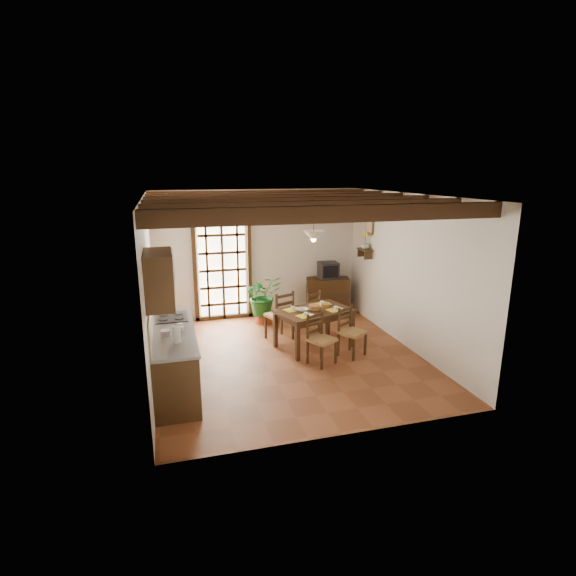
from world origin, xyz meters
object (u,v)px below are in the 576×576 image
object	(u,v)px
chair_far_right	(308,320)
crt_tv	(328,270)
sideboard	(328,296)
chair_far_left	(280,324)
dining_table	(314,315)
chair_near_right	(351,341)
potted_plant	(263,297)
chair_near_left	(321,348)
pendant_lamp	(314,235)
kitchen_counter	(174,357)

from	to	relation	value
chair_far_right	crt_tv	distance (m)	1.59
chair_far_right	sideboard	bearing A→B (deg)	-157.54
chair_far_left	sideboard	distance (m)	2.00
dining_table	chair_near_right	size ratio (longest dim) A/B	1.72
chair_far_right	crt_tv	bearing A→B (deg)	-157.68
crt_tv	potted_plant	size ratio (longest dim) A/B	0.20
chair_near_right	potted_plant	xyz separation A→B (m)	(-1.12, 2.15, 0.29)
chair_far_right	sideboard	world-z (taller)	chair_far_right
sideboard	potted_plant	xyz separation A→B (m)	(-1.58, -0.30, 0.16)
chair_near_left	pendant_lamp	distance (m)	2.00
chair_near_left	crt_tv	xyz separation A→B (m)	(1.10, 2.63, 0.73)
chair_near_right	sideboard	bearing A→B (deg)	48.42
chair_near_left	kitchen_counter	bearing A→B (deg)	156.42
sideboard	chair_near_right	bearing A→B (deg)	-87.16
dining_table	chair_far_right	distance (m)	0.83
sideboard	crt_tv	size ratio (longest dim) A/B	2.15
dining_table	sideboard	world-z (taller)	sideboard
kitchen_counter	dining_table	bearing A→B (deg)	20.28
chair_near_left	chair_far_right	bearing A→B (deg)	52.43
kitchen_counter	potted_plant	size ratio (longest dim) A/B	1.01
chair_far_right	crt_tv	world-z (taller)	crt_tv
dining_table	chair_far_left	distance (m)	0.82
crt_tv	sideboard	bearing A→B (deg)	93.95
chair_far_left	chair_near_left	bearing A→B (deg)	84.71
chair_near_right	chair_far_left	distance (m)	1.51
pendant_lamp	chair_near_right	bearing A→B (deg)	-52.07
chair_far_right	potted_plant	bearing A→B (deg)	-80.01
chair_far_right	pendant_lamp	size ratio (longest dim) A/B	1.04
potted_plant	pendant_lamp	xyz separation A→B (m)	(0.61, -1.49, 1.51)
pendant_lamp	dining_table	bearing A→B (deg)	-90.00
chair_near_right	potted_plant	size ratio (longest dim) A/B	0.39
sideboard	pendant_lamp	distance (m)	2.63
crt_tv	pendant_lamp	size ratio (longest dim) A/B	0.53
chair_far_left	crt_tv	size ratio (longest dim) A/B	2.18
chair_far_left	potted_plant	bearing A→B (deg)	-106.53
kitchen_counter	crt_tv	bearing A→B (deg)	38.79
chair_near_right	crt_tv	bearing A→B (deg)	48.40
potted_plant	chair_near_right	bearing A→B (deg)	-62.46
chair_far_right	kitchen_counter	bearing A→B (deg)	1.38
chair_near_right	pendant_lamp	bearing A→B (deg)	97.07
chair_near_left	chair_far_left	world-z (taller)	chair_far_left
chair_near_right	kitchen_counter	bearing A→B (deg)	156.29
dining_table	chair_near_right	world-z (taller)	chair_near_right
chair_far_left	chair_far_right	size ratio (longest dim) A/B	1.11
crt_tv	pendant_lamp	distance (m)	2.30
kitchen_counter	pendant_lamp	world-z (taller)	pendant_lamp
chair_far_right	sideboard	xyz separation A→B (m)	(0.85, 1.14, 0.13)
chair_far_right	chair_near_right	bearing A→B (deg)	75.56
crt_tv	potted_plant	bearing A→B (deg)	-165.68
chair_near_right	pendant_lamp	distance (m)	1.98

